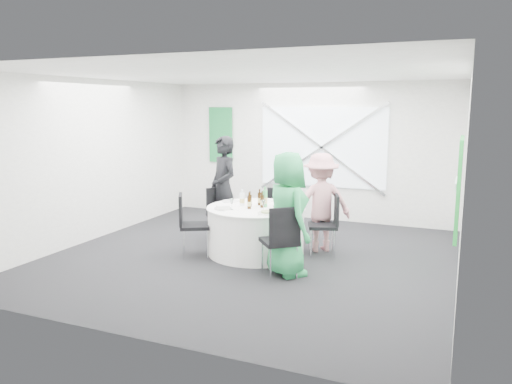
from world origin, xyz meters
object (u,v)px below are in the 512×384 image
at_px(chair_back, 276,209).
at_px(person_woman_green, 287,214).
at_px(chair_back_left, 220,209).
at_px(person_man_back, 287,195).
at_px(chair_front_left, 189,220).
at_px(chair_back_right, 329,220).
at_px(clear_water_bottle, 242,199).
at_px(green_water_bottle, 265,199).
at_px(person_woman_pink, 321,202).
at_px(person_man_back_left, 223,188).
at_px(banquet_table, 256,230).
at_px(chair_front_right, 282,236).

height_order(chair_back, person_woman_green, person_woman_green).
xyz_separation_m(chair_back_left, person_man_back, (1.04, 0.58, 0.23)).
bearing_deg(chair_front_left, chair_back_right, -95.45).
height_order(chair_back_right, clear_water_bottle, clear_water_bottle).
bearing_deg(clear_water_bottle, green_water_bottle, 9.91).
distance_m(chair_back_right, person_woman_pink, 0.36).
bearing_deg(person_man_back_left, banquet_table, 0.00).
xyz_separation_m(chair_back, chair_front_right, (0.86, -2.05, 0.09)).
distance_m(chair_back_left, chair_front_right, 2.27).
bearing_deg(chair_front_right, green_water_bottle, -96.71).
relative_size(person_man_back, person_woman_pink, 0.96).
bearing_deg(chair_back_left, banquet_table, -90.00).
bearing_deg(chair_back, chair_front_left, -121.31).
distance_m(person_man_back, green_water_bottle, 1.10).
relative_size(chair_front_left, person_woman_green, 0.57).
bearing_deg(chair_back, green_water_bottle, -82.99).
distance_m(chair_back_right, green_water_bottle, 1.05).
relative_size(chair_back_left, person_woman_green, 0.53).
xyz_separation_m(chair_front_right, clear_water_bottle, (-1.01, 0.93, 0.27)).
relative_size(banquet_table, person_woman_pink, 0.98).
xyz_separation_m(chair_back_right, person_man_back_left, (-1.97, 0.26, 0.34)).
relative_size(banquet_table, clear_water_bottle, 5.84).
bearing_deg(chair_back, chair_front_right, -71.77).
height_order(chair_back_left, chair_back_right, chair_back_right).
distance_m(person_man_back_left, person_woman_green, 2.16).
distance_m(person_man_back_left, person_man_back, 1.13).
bearing_deg(chair_back, clear_water_bottle, -102.25).
distance_m(chair_front_right, person_man_back, 2.19).
relative_size(banquet_table, person_man_back_left, 0.86).
distance_m(person_woman_green, clear_water_bottle, 1.26).
xyz_separation_m(chair_back_right, chair_front_left, (-2.00, -0.90, 0.01)).
xyz_separation_m(chair_front_right, person_man_back_left, (-1.66, 1.56, 0.31)).
xyz_separation_m(chair_front_right, chair_front_left, (-1.69, 0.41, -0.02)).
bearing_deg(person_woman_pink, green_water_bottle, 0.99).
bearing_deg(green_water_bottle, chair_front_left, -150.71).
relative_size(chair_back_right, chair_front_right, 0.96).
bearing_deg(clear_water_bottle, person_man_back, 73.34).
bearing_deg(chair_back_right, green_water_bottle, -91.09).
distance_m(chair_back_left, person_woman_green, 2.19).
xyz_separation_m(banquet_table, chair_back, (-0.09, 1.12, 0.13)).
relative_size(person_man_back, person_woman_green, 0.89).
bearing_deg(green_water_bottle, person_woman_green, -50.97).
bearing_deg(person_man_back_left, person_woman_pink, 33.89).
bearing_deg(clear_water_bottle, chair_back, 82.17).
distance_m(person_man_back_left, clear_water_bottle, 0.91).
xyz_separation_m(banquet_table, person_man_back_left, (-0.89, 0.63, 0.53)).
height_order(chair_front_left, person_woman_green, person_woman_green).
height_order(chair_front_left, person_man_back_left, person_man_back_left).
bearing_deg(chair_front_left, chair_back, -56.50).
relative_size(chair_back, person_woman_pink, 0.55).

